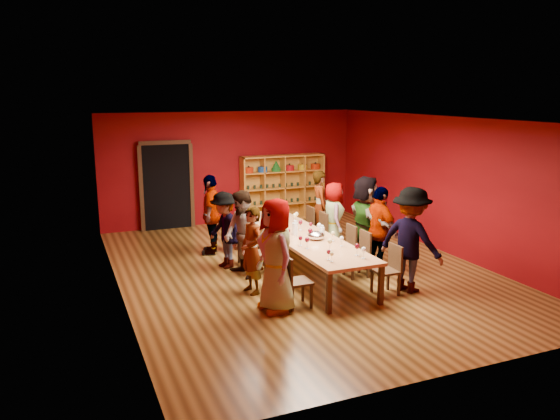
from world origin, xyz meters
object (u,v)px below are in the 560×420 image
object	(u,v)px
chair_person_left_3	(245,241)
person_right_0	(411,240)
person_right_1	(380,231)
person_left_0	(276,255)
chair_person_right_4	(306,223)
person_left_4	(211,214)
person_right_2	(365,221)
tasting_table	(301,236)
shelving_unit	(282,184)
chair_person_left_0	(293,279)
wine_bottle	(281,211)
chair_person_left_1	(273,263)
person_left_1	(252,251)
chair_person_right_2	(346,244)
chair_person_left_4	(230,230)
person_right_4	(320,207)
person_left_3	(225,230)
chair_person_right_3	(319,230)
chair_person_right_1	(360,251)
chair_person_left_2	(257,250)
person_right_3	(334,217)
spittoon_bowl	(316,236)
person_left_2	(243,235)
chair_person_right_0	(390,267)

from	to	relation	value
chair_person_left_3	person_right_0	size ratio (longest dim) A/B	0.47
person_right_0	person_right_1	xyz separation A→B (m)	(0.01, 1.02, -0.08)
person_left_0	chair_person_right_4	world-z (taller)	person_left_0
person_left_4	person_right_2	xyz separation A→B (m)	(2.67, -2.04, 0.05)
tasting_table	shelving_unit	bearing A→B (deg)	72.08
chair_person_left_0	wine_bottle	distance (m)	3.48
chair_person_left_1	person_right_1	xyz separation A→B (m)	(2.25, 0.04, 0.37)
person_left_4	person_right_1	distance (m)	3.71
person_left_1	chair_person_right_2	world-z (taller)	person_left_1
chair_person_left_0	chair_person_left_4	world-z (taller)	same
person_right_4	wine_bottle	bearing A→B (deg)	109.13
shelving_unit	chair_person_right_4	distance (m)	2.71
person_left_1	chair_person_left_1	bearing A→B (deg)	79.55
person_left_3	chair_person_right_3	bearing A→B (deg)	84.23
person_left_1	chair_person_right_1	distance (m)	2.25
chair_person_left_2	chair_person_right_3	distance (m)	2.05
tasting_table	person_right_4	size ratio (longest dim) A/B	2.61
shelving_unit	chair_person_left_0	distance (m)	6.47
chair_person_right_2	chair_person_left_4	bearing A→B (deg)	131.76
person_left_1	person_right_1	distance (m)	2.66
person_right_3	chair_person_right_1	bearing A→B (deg)	-174.49
person_left_0	chair_person_left_3	distance (m)	2.51
tasting_table	chair_person_right_4	bearing A→B (deg)	61.79
person_right_1	spittoon_bowl	bearing A→B (deg)	70.91
chair_person_left_2	wine_bottle	size ratio (longest dim) A/B	2.68
person_left_3	chair_person_right_1	size ratio (longest dim) A/B	1.76
chair_person_left_0	chair_person_right_2	bearing A→B (deg)	38.95
person_right_2	wine_bottle	xyz separation A→B (m)	(-1.12, 1.80, -0.06)
chair_person_left_0	person_left_3	bearing A→B (deg)	100.08
chair_person_left_1	person_right_2	size ratio (longest dim) A/B	0.48
person_left_3	chair_person_right_2	distance (m)	2.48
chair_person_left_4	chair_person_right_3	distance (m)	1.99
person_right_0	person_left_1	bearing A→B (deg)	46.20
chair_person_right_1	person_right_1	distance (m)	0.57
chair_person_left_3	person_left_2	bearing A→B (deg)	-112.63
chair_person_right_0	person_right_4	world-z (taller)	person_right_4
person_left_2	chair_person_right_0	bearing A→B (deg)	37.44
chair_person_left_3	chair_person_left_4	size ratio (longest dim) A/B	1.00
chair_person_right_4	person_right_2	bearing A→B (deg)	-77.57
person_right_0	chair_person_right_2	bearing A→B (deg)	-8.59
person_right_2	chair_person_right_3	xyz separation A→B (m)	(-0.43, 1.24, -0.44)
chair_person_left_4	person_right_0	bearing A→B (deg)	-58.11
chair_person_left_2	person_left_4	world-z (taller)	person_left_4
shelving_unit	person_left_4	size ratio (longest dim) A/B	1.36
chair_person_left_0	spittoon_bowl	world-z (taller)	spittoon_bowl
tasting_table	chair_person_left_1	distance (m)	1.24
person_left_0	chair_person_right_2	distance (m)	2.63
person_left_0	chair_person_left_1	size ratio (longest dim) A/B	2.10
chair_person_left_1	chair_person_left_4	xyz separation A→B (m)	(0.00, 2.62, 0.00)
person_right_0	chair_person_right_3	size ratio (longest dim) A/B	2.13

